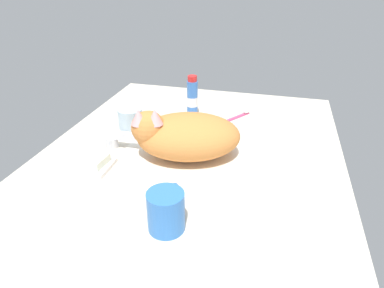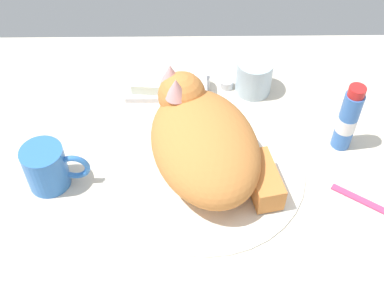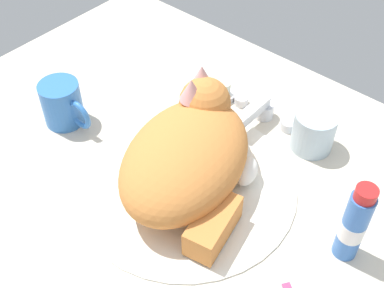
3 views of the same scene
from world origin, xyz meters
The scene contains 10 objects.
ground_plane centered at (0.00, 0.00, -1.50)cm, with size 110.00×82.50×3.00cm, color beige.
sink_basin centered at (0.00, 0.00, 0.33)cm, with size 37.25×37.25×0.67cm, color white.
faucet centered at (0.00, 21.26, 2.24)cm, with size 13.74×10.56×5.11cm.
cat centered at (-0.13, 1.16, 6.77)cm, with size 25.98×31.33×14.77cm.
coffee_mug centered at (-27.63, -2.93, 4.26)cm, with size 11.54×7.46×8.53cm.
rinse_cup centered at (11.00, 21.66, 3.73)cm, with size 7.51×7.51×7.46cm.
soap_dish centered at (-11.53, 21.07, 0.60)cm, with size 9.00×6.40×1.20cm, color white.
soap_bar centered at (-11.53, 21.07, 2.29)cm, with size 6.21×4.05×2.19cm, color silver.
toothpaste_bottle centered at (26.52, 5.80, 6.80)cm, with size 3.67×3.67×14.55cm.
toothbrush centered at (29.47, -9.08, 0.53)cm, with size 12.29×9.10×1.60cm.
Camera 2 is at (-2.91, -58.73, 71.76)cm, focal length 46.65 mm.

